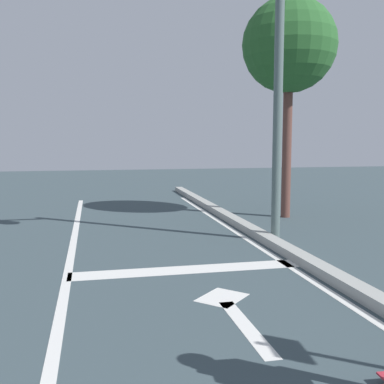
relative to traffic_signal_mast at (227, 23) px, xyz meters
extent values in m
cube|color=silver|center=(-2.62, -3.61, -3.75)|extent=(0.12, 20.00, 0.01)
cube|color=silver|center=(0.49, -3.61, -3.75)|extent=(0.12, 20.00, 0.01)
cube|color=silver|center=(-0.99, -1.50, -3.75)|extent=(3.26, 0.40, 0.01)
cube|color=silver|center=(-0.83, -3.55, -3.75)|extent=(0.16, 1.40, 0.01)
cube|color=silver|center=(-0.83, -2.70, -3.75)|extent=(0.71, 0.71, 0.01)
cylinder|color=#536563|center=(0.95, 0.00, -1.10)|extent=(0.16, 0.16, 5.31)
cylinder|color=brown|center=(2.17, 2.33, -2.10)|extent=(0.21, 0.21, 3.30)
sphere|color=#295E2A|center=(2.17, 2.33, 0.20)|extent=(2.14, 2.14, 2.14)
camera|label=1|loc=(-2.25, -7.62, -1.94)|focal=42.81mm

